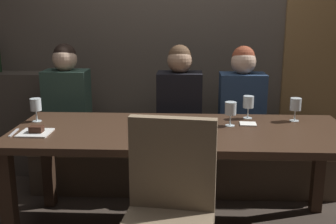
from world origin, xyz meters
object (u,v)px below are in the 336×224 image
(dining_table, at_px, (181,142))
(fork_on_table, at_px, (14,133))
(chair_near_side, at_px, (169,206))
(diner_redhead, at_px, (67,94))
(wine_glass_center_front, at_px, (248,103))
(wine_glass_end_right, at_px, (231,109))
(diner_far_end, at_px, (242,97))
(dessert_plate, at_px, (36,131))
(wine_glass_near_left, at_px, (36,105))
(diner_bearded, at_px, (179,96))
(banquette_bench, at_px, (182,164))
(wine_glass_center_back, at_px, (296,105))

(dining_table, height_order, fork_on_table, fork_on_table)
(chair_near_side, relative_size, diner_redhead, 1.24)
(dining_table, relative_size, fork_on_table, 12.94)
(wine_glass_center_front, distance_m, wine_glass_end_right, 0.25)
(chair_near_side, distance_m, diner_far_end, 1.52)
(diner_redhead, xyz_separation_m, wine_glass_end_right, (1.29, -0.62, 0.03))
(wine_glass_end_right, relative_size, dessert_plate, 0.86)
(wine_glass_near_left, bearing_deg, dining_table, -8.32)
(diner_redhead, xyz_separation_m, diner_bearded, (0.94, -0.05, -0.00))
(wine_glass_end_right, relative_size, fork_on_table, 0.96)
(fork_on_table, bearing_deg, banquette_bench, 32.75)
(wine_glass_center_back, distance_m, dessert_plate, 1.75)
(dining_table, height_order, wine_glass_center_front, wine_glass_center_front)
(wine_glass_end_right, bearing_deg, diner_far_end, 75.18)
(wine_glass_center_back, bearing_deg, diner_bearded, 152.26)
(dining_table, relative_size, wine_glass_near_left, 13.41)
(diner_far_end, bearing_deg, wine_glass_center_front, -90.86)
(diner_bearded, xyz_separation_m, wine_glass_center_front, (0.50, -0.37, 0.04))
(dessert_plate, relative_size, fork_on_table, 1.12)
(fork_on_table, bearing_deg, dessert_plate, -7.07)
(diner_bearded, bearing_deg, wine_glass_near_left, -152.01)
(dining_table, bearing_deg, dessert_plate, -171.26)
(dining_table, bearing_deg, wine_glass_near_left, 171.68)
(dessert_plate, distance_m, fork_on_table, 0.14)
(banquette_bench, relative_size, diner_redhead, 3.17)
(banquette_bench, distance_m, wine_glass_center_front, 0.88)
(dining_table, distance_m, wine_glass_near_left, 1.04)
(diner_bearded, bearing_deg, dining_table, -88.03)
(chair_near_side, height_order, dessert_plate, chair_near_side)
(diner_far_end, bearing_deg, wine_glass_center_back, -54.24)
(dessert_plate, bearing_deg, diner_far_end, 30.39)
(diner_redhead, xyz_separation_m, fork_on_table, (-0.09, -0.86, -0.08))
(wine_glass_near_left, bearing_deg, wine_glass_center_front, 5.94)
(dessert_plate, bearing_deg, diner_bearded, 42.44)
(diner_far_end, xyz_separation_m, wine_glass_near_left, (-1.49, -0.53, 0.04))
(diner_bearded, relative_size, dessert_plate, 4.13)
(wine_glass_near_left, bearing_deg, chair_near_side, -42.06)
(dining_table, xyz_separation_m, wine_glass_near_left, (-1.01, 0.15, 0.20))
(diner_bearded, height_order, diner_far_end, diner_bearded)
(banquette_bench, xyz_separation_m, chair_near_side, (-0.05, -1.42, 0.33))
(dining_table, height_order, wine_glass_center_back, wine_glass_center_back)
(wine_glass_end_right, bearing_deg, banquette_bench, 118.59)
(dining_table, xyz_separation_m, diner_bearded, (-0.02, 0.67, 0.17))
(dining_table, height_order, wine_glass_near_left, wine_glass_near_left)
(banquette_bench, distance_m, wine_glass_center_back, 1.11)
(dining_table, xyz_separation_m, diner_redhead, (-0.96, 0.72, 0.17))
(diner_redhead, distance_m, wine_glass_center_back, 1.82)
(banquette_bench, distance_m, wine_glass_end_right, 0.93)
(dessert_plate, bearing_deg, diner_redhead, 93.41)
(diner_bearded, bearing_deg, wine_glass_center_back, -27.74)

